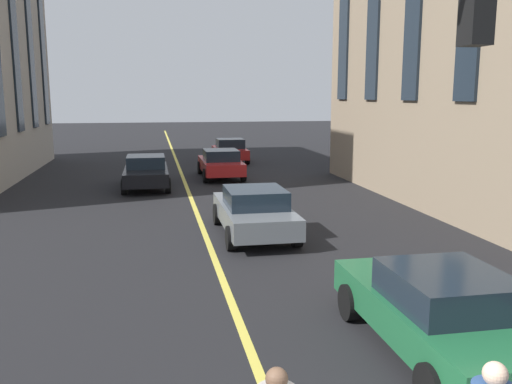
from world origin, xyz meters
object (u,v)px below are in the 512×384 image
object	(u,v)px
car_black_trailing	(146,172)
car_red_far	(230,150)
car_grey_mid	(254,211)
car_green_oncoming	(440,311)
car_red_parked_b	(221,163)

from	to	relation	value
car_black_trailing	car_red_far	size ratio (longest dim) A/B	1.13
car_black_trailing	car_grey_mid	bearing A→B (deg)	-160.81
car_green_oncoming	car_black_trailing	distance (m)	17.01
car_red_far	car_black_trailing	bearing A→B (deg)	150.33
car_grey_mid	car_black_trailing	bearing A→B (deg)	19.19
car_black_trailing	car_grey_mid	world-z (taller)	same
car_grey_mid	car_red_far	world-z (taller)	car_red_far
car_green_oncoming	car_grey_mid	xyz separation A→B (m)	(7.61, 1.43, 0.00)
car_red_parked_b	car_red_far	world-z (taller)	car_red_far
car_red_parked_b	car_grey_mid	xyz separation A→B (m)	(-11.09, 0.43, 0.00)
car_green_oncoming	car_red_far	bearing A→B (deg)	-0.73
car_green_oncoming	car_red_far	size ratio (longest dim) A/B	1.13
car_black_trailing	car_red_parked_b	bearing A→B (deg)	-56.65
car_green_oncoming	car_red_far	distance (m)	24.85
car_black_trailing	car_grey_mid	size ratio (longest dim) A/B	1.00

